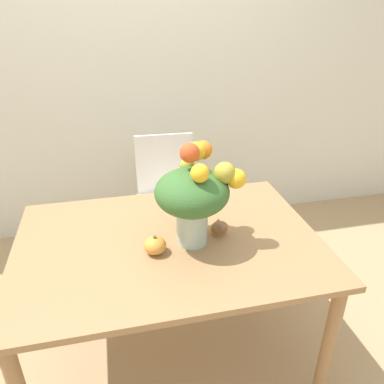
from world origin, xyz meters
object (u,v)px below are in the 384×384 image
(flower_vase, at_px, (194,194))
(dining_chair_near_window, at_px, (168,199))
(pumpkin, at_px, (155,245))
(turkey_figurine, at_px, (219,226))

(flower_vase, xyz_separation_m, dining_chair_near_window, (0.02, 0.90, -0.49))
(pumpkin, relative_size, dining_chair_near_window, 0.11)
(turkey_figurine, distance_m, dining_chair_near_window, 0.90)
(flower_vase, xyz_separation_m, turkey_figurine, (0.13, 0.05, -0.21))
(flower_vase, bearing_deg, turkey_figurine, 19.65)
(flower_vase, bearing_deg, dining_chair_near_window, 88.67)
(flower_vase, height_order, dining_chair_near_window, flower_vase)
(flower_vase, height_order, pumpkin, flower_vase)
(flower_vase, bearing_deg, pumpkin, -164.82)
(turkey_figurine, bearing_deg, dining_chair_near_window, 97.39)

